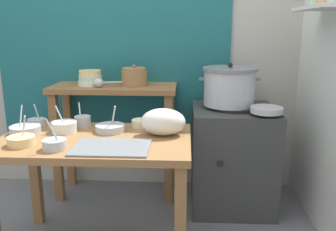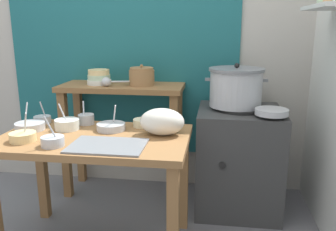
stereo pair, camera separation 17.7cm
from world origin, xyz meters
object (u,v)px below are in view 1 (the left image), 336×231
object	(u,v)px
bowl_stack_enamel	(90,78)
plastic_bag	(163,122)
wide_pan	(266,110)
prep_bowl_0	(25,129)
prep_bowl_2	(110,128)
prep_bowl_6	(36,122)
prep_bowl_4	(54,144)
prep_bowl_3	(64,126)
serving_tray	(111,147)
prep_bowl_5	(83,121)
back_shelf_table	(115,113)
prep_table	(96,156)
steamer_pot	(229,86)
ladle	(100,83)
stove_block	(232,157)
clay_pot	(134,77)
prep_bowl_7	(141,123)
prep_bowl_1	(21,140)

from	to	relation	value
bowl_stack_enamel	plastic_bag	xyz separation A→B (m)	(0.61, -0.68, -0.15)
bowl_stack_enamel	wide_pan	size ratio (longest dim) A/B	0.86
prep_bowl_0	prep_bowl_2	xyz separation A→B (m)	(0.50, 0.06, -0.00)
plastic_bag	prep_bowl_6	size ratio (longest dim) A/B	1.74
prep_bowl_4	prep_bowl_6	bearing A→B (deg)	122.86
bowl_stack_enamel	prep_bowl_3	xyz separation A→B (m)	(0.00, -0.65, -0.20)
serving_tray	prep_bowl_5	bearing A→B (deg)	123.47
back_shelf_table	prep_bowl_0	bearing A→B (deg)	-119.91
prep_table	steamer_pot	world-z (taller)	steamer_pot
bowl_stack_enamel	plastic_bag	bearing A→B (deg)	-48.33
back_shelf_table	ladle	distance (m)	0.28
wide_pan	prep_bowl_0	world-z (taller)	prep_bowl_0
stove_block	serving_tray	world-z (taller)	stove_block
clay_pot	prep_bowl_7	world-z (taller)	clay_pot
clay_pot	bowl_stack_enamel	bearing A→B (deg)	179.95
bowl_stack_enamel	prep_bowl_6	xyz separation A→B (m)	(-0.22, -0.53, -0.21)
wide_pan	prep_bowl_7	size ratio (longest dim) A/B	1.81
prep_bowl_1	prep_bowl_6	xyz separation A→B (m)	(-0.08, 0.38, -0.00)
prep_bowl_4	prep_bowl_5	world-z (taller)	prep_bowl_4
prep_bowl_5	prep_bowl_7	bearing A→B (deg)	-0.80
ladle	prep_bowl_2	size ratio (longest dim) A/B	1.45
prep_bowl_5	prep_bowl_7	xyz separation A→B (m)	(0.38, -0.01, -0.01)
steamer_pot	prep_bowl_3	xyz separation A→B (m)	(-1.05, -0.54, -0.16)
prep_bowl_2	prep_bowl_4	distance (m)	0.40
prep_bowl_1	prep_bowl_2	size ratio (longest dim) A/B	0.96
bowl_stack_enamel	ladle	distance (m)	0.14
clay_pot	prep_bowl_6	size ratio (longest dim) A/B	1.29
back_shelf_table	prep_bowl_6	bearing A→B (deg)	-127.31
stove_block	serving_tray	bearing A→B (deg)	-132.89
prep_bowl_2	prep_table	bearing A→B (deg)	-115.79
wide_pan	prep_table	bearing A→B (deg)	-158.23
stove_block	wide_pan	world-z (taller)	wide_pan
prep_bowl_2	prep_bowl_3	xyz separation A→B (m)	(-0.27, -0.02, 0.01)
prep_bowl_3	stove_block	bearing A→B (deg)	25.54
prep_bowl_4	prep_bowl_7	xyz separation A→B (m)	(0.39, 0.44, -0.00)
serving_tray	prep_bowl_6	size ratio (longest dim) A/B	2.66
stove_block	wide_pan	xyz separation A→B (m)	(0.19, -0.20, 0.42)
back_shelf_table	prep_bowl_3	distance (m)	0.68
serving_tray	prep_bowl_6	bearing A→B (deg)	144.90
serving_tray	prep_bowl_3	bearing A→B (deg)	141.14
prep_table	stove_block	xyz separation A→B (m)	(0.87, 0.63, -0.23)
clay_pot	plastic_bag	distance (m)	0.75
prep_bowl_3	prep_bowl_7	bearing A→B (deg)	15.88
clay_pot	wide_pan	distance (m)	1.01
stove_block	prep_bowl_1	xyz separation A→B (m)	(-1.23, -0.77, 0.36)
clay_pot	wide_pan	xyz separation A→B (m)	(0.93, -0.33, -0.17)
ladle	prep_bowl_0	xyz separation A→B (m)	(-0.31, -0.60, -0.19)
plastic_bag	prep_bowl_5	xyz separation A→B (m)	(-0.53, 0.16, -0.04)
prep_table	prep_bowl_6	distance (m)	0.51
steamer_pot	serving_tray	world-z (taller)	steamer_pot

